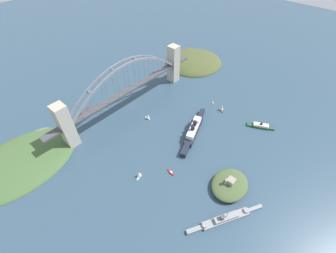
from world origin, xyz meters
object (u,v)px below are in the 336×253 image
harbor_arch_bridge (128,89)px  small_boat_4 (139,174)px  ocean_liner (194,130)px  small_boat_2 (222,108)px  small_boat_3 (213,103)px  harbor_ferry_steamer (260,126)px  seaplane_taxiing_near_bridge (90,109)px  fort_island_mid_harbor (230,185)px  naval_cruiser (225,218)px  small_boat_1 (171,172)px  small_boat_0 (148,116)px

harbor_arch_bridge → small_boat_4: 132.85m
ocean_liner → small_boat_4: (98.34, -4.30, -1.41)m
small_boat_2 → small_boat_3: size_ratio=1.76×
harbor_ferry_steamer → small_boat_2: size_ratio=3.14×
seaplane_taxiing_near_bridge → small_boat_2: (-134.92, 151.46, 3.42)m
harbor_ferry_steamer → fort_island_mid_harbor: size_ratio=0.79×
naval_cruiser → small_boat_4: 104.14m
small_boat_2 → small_boat_4: bearing=-2.5°
small_boat_2 → small_boat_4: 165.66m
naval_cruiser → fort_island_mid_harbor: bearing=-155.0°
ocean_liner → harbor_arch_bridge: bearing=-79.3°
ocean_liner → harbor_ferry_steamer: ocean_liner is taller
harbor_ferry_steamer → small_boat_1: (142.59, -44.10, -1.42)m
naval_cruiser → small_boat_4: (23.04, -101.55, 1.85)m
fort_island_mid_harbor → seaplane_taxiing_near_bridge: fort_island_mid_harbor is taller
naval_cruiser → harbor_ferry_steamer: 151.85m
small_boat_0 → small_boat_2: size_ratio=0.85×
small_boat_2 → small_boat_1: bearing=7.1°
ocean_liner → fort_island_mid_harbor: bearing=63.5°
seaplane_taxiing_near_bridge → small_boat_2: size_ratio=0.76×
seaplane_taxiing_near_bridge → harbor_arch_bridge: bearing=139.3°
naval_cruiser → seaplane_taxiing_near_bridge: size_ratio=8.59×
small_boat_3 → small_boat_1: bearing=14.1°
small_boat_4 → small_boat_0: bearing=-140.4°
harbor_arch_bridge → small_boat_3: 134.57m
harbor_arch_bridge → naval_cruiser: size_ratio=3.52×
seaplane_taxiing_near_bridge → small_boat_0: small_boat_0 is taller
ocean_liner → small_boat_4: size_ratio=9.08×
harbor_arch_bridge → small_boat_1: harbor_arch_bridge is taller
ocean_liner → small_boat_0: 71.08m
small_boat_0 → small_boat_4: size_ratio=0.99×
ocean_liner → small_boat_1: ocean_liner is taller
harbor_ferry_steamer → small_boat_1: bearing=-17.2°
harbor_ferry_steamer → small_boat_1: 149.26m
naval_cruiser → seaplane_taxiing_near_bridge: naval_cruiser is taller
ocean_liner → small_boat_1: (69.73, 19.87, -5.12)m
harbor_arch_bridge → small_boat_3: (-92.39, 92.13, -32.94)m
small_boat_3 → harbor_ferry_steamer: bearing=90.5°
ocean_liner → harbor_ferry_steamer: size_ratio=2.47×
ocean_liner → naval_cruiser: bearing=52.2°
naval_cruiser → harbor_arch_bridge: bearing=-105.0°
fort_island_mid_harbor → harbor_ferry_steamer: bearing=-171.5°
small_boat_3 → naval_cruiser: bearing=37.5°
harbor_ferry_steamer → seaplane_taxiing_near_bridge: size_ratio=4.14×
small_boat_4 → small_boat_3: bearing=-176.2°
fort_island_mid_harbor → small_boat_1: (29.32, -61.12, -4.24)m
small_boat_1 → small_boat_3: 146.21m
harbor_ferry_steamer → fort_island_mid_harbor: fort_island_mid_harbor is taller
ocean_liner → harbor_ferry_steamer: bearing=138.7°
harbor_arch_bridge → ocean_liner: 113.14m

